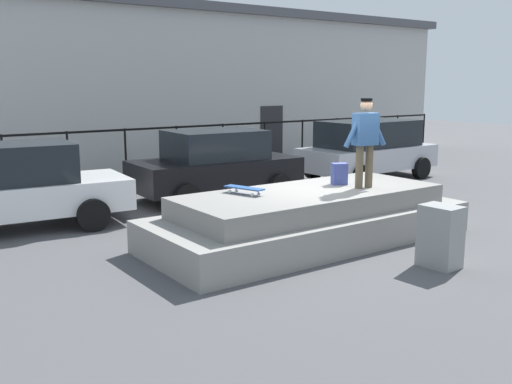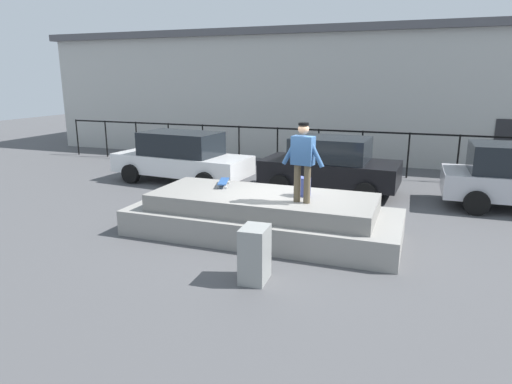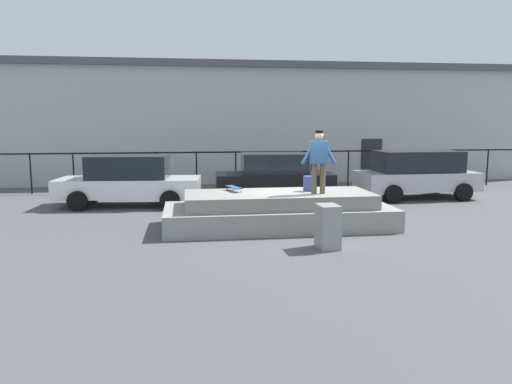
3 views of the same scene
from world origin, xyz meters
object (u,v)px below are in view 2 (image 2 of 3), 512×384
object	(u,v)px
car_black_sedan_mid	(330,165)
utility_box	(255,254)
skateboard	(223,182)
car_white_sedan_near	(182,157)
backpack	(303,187)
skateboarder	(303,157)

from	to	relation	value
car_black_sedan_mid	utility_box	size ratio (longest dim) A/B	4.25
skateboard	car_white_sedan_near	size ratio (longest dim) A/B	0.16
backpack	skateboard	bearing A→B (deg)	-162.41
skateboard	backpack	bearing A→B (deg)	-7.56
skateboard	utility_box	bearing A→B (deg)	-56.49
skateboarder	skateboard	world-z (taller)	skateboarder
skateboarder	skateboard	bearing A→B (deg)	159.62
backpack	car_white_sedan_near	world-z (taller)	car_white_sedan_near
skateboarder	backpack	xyz separation A→B (m)	(-0.12, 0.52, -0.74)
car_black_sedan_mid	utility_box	world-z (taller)	car_black_sedan_mid
car_white_sedan_near	utility_box	size ratio (longest dim) A/B	4.91
utility_box	car_black_sedan_mid	bearing A→B (deg)	86.80
backpack	car_black_sedan_mid	size ratio (longest dim) A/B	0.10
skateboarder	car_white_sedan_near	distance (m)	6.95
skateboarder	car_black_sedan_mid	size ratio (longest dim) A/B	0.39
skateboard	car_black_sedan_mid	bearing A→B (deg)	65.15
skateboarder	backpack	world-z (taller)	skateboarder
utility_box	skateboard	bearing A→B (deg)	120.07
skateboard	car_black_sedan_mid	size ratio (longest dim) A/B	0.19
skateboarder	backpack	bearing A→B (deg)	102.50
skateboard	car_white_sedan_near	distance (m)	4.79
skateboarder	car_white_sedan_near	bearing A→B (deg)	140.37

